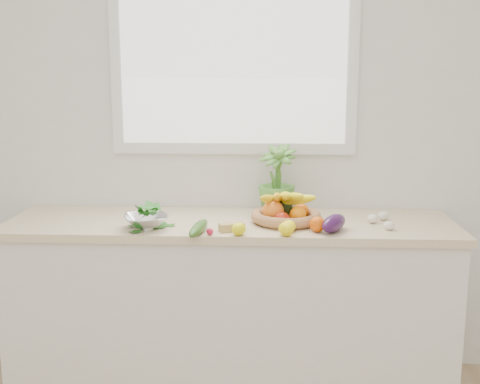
{
  "coord_description": "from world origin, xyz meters",
  "views": [
    {
      "loc": [
        0.2,
        -0.98,
        1.63
      ],
      "look_at": [
        0.05,
        1.93,
        1.05
      ],
      "focal_mm": 45.0,
      "sensor_mm": 36.0,
      "label": 1
    }
  ],
  "objects_px": {
    "eggplant": "(334,223)",
    "fruit_basket": "(285,212)",
    "colander_with_spinach": "(146,217)",
    "apple": "(282,220)",
    "cucumber": "(199,228)",
    "potted_herb": "(277,179)"
  },
  "relations": [
    {
      "from": "colander_with_spinach",
      "to": "cucumber",
      "type": "bearing_deg",
      "value": -15.58
    },
    {
      "from": "apple",
      "to": "potted_herb",
      "type": "distance_m",
      "value": 0.31
    },
    {
      "from": "fruit_basket",
      "to": "colander_with_spinach",
      "type": "relative_size",
      "value": 1.56
    },
    {
      "from": "colander_with_spinach",
      "to": "fruit_basket",
      "type": "bearing_deg",
      "value": 13.42
    },
    {
      "from": "colander_with_spinach",
      "to": "apple",
      "type": "bearing_deg",
      "value": 4.41
    },
    {
      "from": "fruit_basket",
      "to": "colander_with_spinach",
      "type": "xyz_separation_m",
      "value": [
        -0.66,
        -0.16,
        0.01
      ]
    },
    {
      "from": "cucumber",
      "to": "fruit_basket",
      "type": "height_order",
      "value": "fruit_basket"
    },
    {
      "from": "eggplant",
      "to": "colander_with_spinach",
      "type": "distance_m",
      "value": 0.89
    },
    {
      "from": "cucumber",
      "to": "colander_with_spinach",
      "type": "bearing_deg",
      "value": 164.42
    },
    {
      "from": "colander_with_spinach",
      "to": "eggplant",
      "type": "bearing_deg",
      "value": -0.71
    },
    {
      "from": "cucumber",
      "to": "fruit_basket",
      "type": "distance_m",
      "value": 0.47
    },
    {
      "from": "cucumber",
      "to": "fruit_basket",
      "type": "bearing_deg",
      "value": 29.66
    },
    {
      "from": "potted_herb",
      "to": "colander_with_spinach",
      "type": "xyz_separation_m",
      "value": [
        -0.62,
        -0.32,
        -0.13
      ]
    },
    {
      "from": "cucumber",
      "to": "colander_with_spinach",
      "type": "distance_m",
      "value": 0.27
    },
    {
      "from": "apple",
      "to": "potted_herb",
      "type": "xyz_separation_m",
      "value": [
        -0.02,
        0.27,
        0.15
      ]
    },
    {
      "from": "cucumber",
      "to": "fruit_basket",
      "type": "xyz_separation_m",
      "value": [
        0.41,
        0.23,
        0.03
      ]
    },
    {
      "from": "eggplant",
      "to": "fruit_basket",
      "type": "bearing_deg",
      "value": 142.49
    },
    {
      "from": "eggplant",
      "to": "colander_with_spinach",
      "type": "relative_size",
      "value": 0.78
    },
    {
      "from": "cucumber",
      "to": "eggplant",
      "type": "bearing_deg",
      "value": 5.59
    },
    {
      "from": "fruit_basket",
      "to": "cucumber",
      "type": "bearing_deg",
      "value": -150.34
    },
    {
      "from": "eggplant",
      "to": "fruit_basket",
      "type": "relative_size",
      "value": 0.5
    },
    {
      "from": "cucumber",
      "to": "potted_herb",
      "type": "xyz_separation_m",
      "value": [
        0.36,
        0.4,
        0.16
      ]
    }
  ]
}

